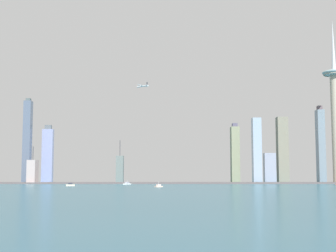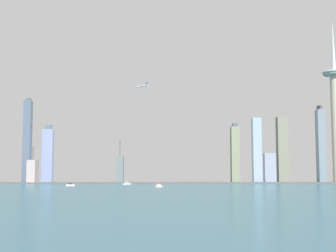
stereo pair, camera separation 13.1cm
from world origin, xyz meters
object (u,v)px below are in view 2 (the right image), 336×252
at_px(skyscraper_7, 270,168).
at_px(observation_tower, 335,106).
at_px(skyscraper_5, 27,141).
at_px(channel_buoy_0, 336,184).
at_px(skyscraper_3, 235,154).
at_px(skyscraper_8, 120,169).
at_px(boat_1, 127,184).
at_px(airplane, 143,86).
at_px(boat_3, 70,185).
at_px(skyscraper_11, 33,172).
at_px(boat_0, 158,186).
at_px(skyscraper_1, 257,150).
at_px(skyscraper_4, 48,155).
at_px(skyscraper_2, 282,150).
at_px(skyscraper_9, 321,145).

bearing_deg(skyscraper_7, observation_tower, -29.22).
relative_size(skyscraper_5, channel_buoy_0, 96.62).
height_order(observation_tower, skyscraper_3, observation_tower).
xyz_separation_m(skyscraper_3, channel_buoy_0, (123.55, -200.14, -54.86)).
height_order(skyscraper_8, boat_1, skyscraper_8).
height_order(observation_tower, skyscraper_8, observation_tower).
relative_size(skyscraper_7, airplane, 2.44).
bearing_deg(boat_1, boat_3, -6.49).
height_order(skyscraper_11, boat_3, skyscraper_11).
distance_m(boat_1, channel_buoy_0, 322.10).
bearing_deg(boat_0, observation_tower, 177.03).
xyz_separation_m(observation_tower, boat_3, (-436.87, -222.70, -139.50)).
bearing_deg(boat_3, skyscraper_3, -147.77).
xyz_separation_m(observation_tower, skyscraper_1, (-138.39, 32.58, -80.14)).
xyz_separation_m(skyscraper_4, boat_0, (220.94, -369.92, -52.90)).
height_order(skyscraper_2, skyscraper_9, skyscraper_9).
bearing_deg(skyscraper_5, skyscraper_3, 4.92).
bearing_deg(channel_buoy_0, boat_0, -150.00).
height_order(skyscraper_3, skyscraper_9, skyscraper_9).
height_order(skyscraper_1, boat_0, skyscraper_1).
relative_size(skyscraper_3, boat_0, 10.59).
height_order(skyscraper_8, boat_0, skyscraper_8).
xyz_separation_m(skyscraper_3, skyscraper_11, (-365.48, -96.48, -35.13)).
distance_m(skyscraper_1, skyscraper_9, 139.41).
xyz_separation_m(skyscraper_11, airplane, (188.62, 16.38, 153.91)).
bearing_deg(channel_buoy_0, skyscraper_5, 162.17).
distance_m(skyscraper_5, channel_buoy_0, 548.56).
height_order(observation_tower, skyscraper_7, observation_tower).
distance_m(skyscraper_8, skyscraper_9, 393.85).
xyz_separation_m(skyscraper_1, boat_3, (-298.48, -255.28, -59.36)).
xyz_separation_m(skyscraper_2, boat_3, (-359.10, -306.08, -63.27)).
height_order(skyscraper_3, skyscraper_11, skyscraper_3).
height_order(skyscraper_4, airplane, airplane).
bearing_deg(boat_1, observation_tower, 126.13).
bearing_deg(skyscraper_11, skyscraper_3, 14.79).
relative_size(skyscraper_3, skyscraper_7, 2.02).
distance_m(skyscraper_9, boat_1, 408.85).
bearing_deg(boat_1, skyscraper_5, -102.53).
bearing_deg(skyscraper_3, skyscraper_5, -175.08).
bearing_deg(airplane, skyscraper_3, -118.07).
bearing_deg(channel_buoy_0, skyscraper_2, 97.36).
distance_m(skyscraper_3, skyscraper_8, 224.70).
bearing_deg(observation_tower, skyscraper_8, 170.92).
bearing_deg(skyscraper_7, skyscraper_9, 6.47).
height_order(skyscraper_5, boat_0, skyscraper_5).
bearing_deg(skyscraper_1, skyscraper_2, 39.96).
bearing_deg(skyscraper_8, skyscraper_1, -6.79).
relative_size(skyscraper_1, boat_3, 10.15).
bearing_deg(skyscraper_11, skyscraper_5, 114.10).
height_order(skyscraper_2, skyscraper_8, skyscraper_2).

